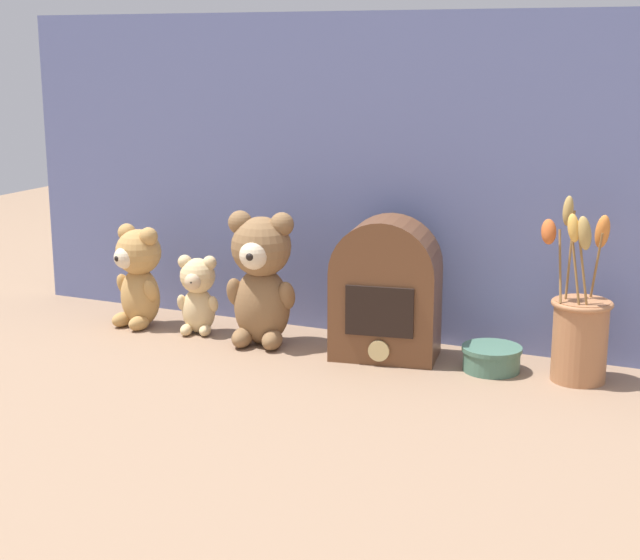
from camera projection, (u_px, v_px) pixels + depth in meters
The scene contains 8 objects.
ground_plane at pixel (316, 353), 1.90m from camera, with size 4.00×4.00×0.00m, color #8E7056.
backdrop_wall at pixel (350, 177), 1.98m from camera, with size 1.52×0.02×0.65m.
teddy_bear_large at pixel (261, 276), 1.93m from camera, with size 0.15×0.14×0.27m.
teddy_bear_medium at pixel (138, 274), 2.06m from camera, with size 0.12×0.11×0.22m.
teddy_bear_small at pixel (198, 293), 2.02m from camera, with size 0.09×0.08×0.16m.
flower_vase at pixel (580, 328), 1.73m from camera, with size 0.13×0.11×0.33m.
vintage_radio at pixel (386, 290), 1.85m from camera, with size 0.22×0.15×0.27m.
decorative_tin_tall at pixel (492, 358), 1.80m from camera, with size 0.11×0.11×0.05m.
Camera 1 is at (0.75, -1.65, 0.58)m, focal length 55.00 mm.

